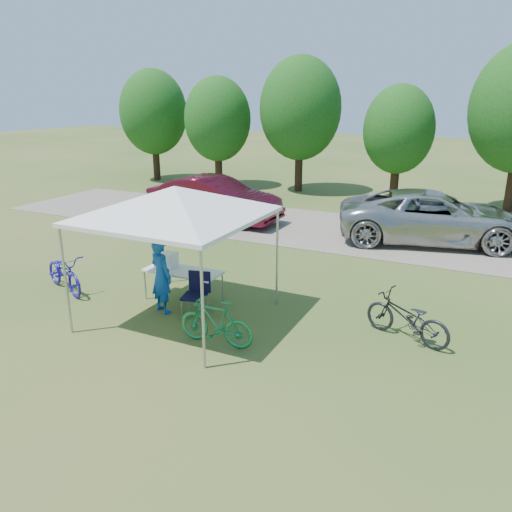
{
  "coord_description": "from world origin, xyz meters",
  "views": [
    {
      "loc": [
        5.52,
        -7.78,
        4.38
      ],
      "look_at": [
        0.75,
        2.0,
        0.85
      ],
      "focal_mm": 35.0,
      "sensor_mm": 36.0,
      "label": 1
    }
  ],
  "objects_px": {
    "folding_table": "(183,272)",
    "cooler": "(166,260)",
    "sedan": "(215,199)",
    "cyclist": "(161,276)",
    "bike_blue": "(64,273)",
    "minivan": "(433,217)",
    "bike_green": "(216,322)",
    "folding_chair": "(197,290)",
    "bike_dark": "(407,318)"
  },
  "relations": [
    {
      "from": "folding_table",
      "to": "sedan",
      "type": "xyz_separation_m",
      "value": [
        -3.06,
        6.58,
        0.15
      ]
    },
    {
      "from": "bike_blue",
      "to": "sedan",
      "type": "xyz_separation_m",
      "value": [
        -0.25,
        7.31,
        0.36
      ]
    },
    {
      "from": "cyclist",
      "to": "bike_blue",
      "type": "xyz_separation_m",
      "value": [
        -2.74,
        -0.04,
        -0.35
      ]
    },
    {
      "from": "bike_green",
      "to": "minivan",
      "type": "height_order",
      "value": "minivan"
    },
    {
      "from": "folding_chair",
      "to": "minivan",
      "type": "xyz_separation_m",
      "value": [
        3.66,
        7.71,
        0.27
      ]
    },
    {
      "from": "folding_chair",
      "to": "sedan",
      "type": "xyz_separation_m",
      "value": [
        -3.72,
        7.06,
        0.27
      ]
    },
    {
      "from": "bike_green",
      "to": "sedan",
      "type": "relative_size",
      "value": 0.31
    },
    {
      "from": "bike_dark",
      "to": "bike_blue",
      "type": "bearing_deg",
      "value": -63.23
    },
    {
      "from": "bike_blue",
      "to": "minivan",
      "type": "height_order",
      "value": "minivan"
    },
    {
      "from": "cooler",
      "to": "cyclist",
      "type": "height_order",
      "value": "cyclist"
    },
    {
      "from": "cooler",
      "to": "bike_green",
      "type": "xyz_separation_m",
      "value": [
        2.12,
        -1.47,
        -0.44
      ]
    },
    {
      "from": "folding_chair",
      "to": "cyclist",
      "type": "bearing_deg",
      "value": -178.15
    },
    {
      "from": "cooler",
      "to": "bike_dark",
      "type": "xyz_separation_m",
      "value": [
        5.21,
        0.25,
        -0.44
      ]
    },
    {
      "from": "folding_chair",
      "to": "minivan",
      "type": "height_order",
      "value": "minivan"
    },
    {
      "from": "folding_table",
      "to": "minivan",
      "type": "distance_m",
      "value": 8.42
    },
    {
      "from": "bike_blue",
      "to": "folding_chair",
      "type": "bearing_deg",
      "value": -64.44
    },
    {
      "from": "cooler",
      "to": "bike_green",
      "type": "distance_m",
      "value": 2.62
    },
    {
      "from": "minivan",
      "to": "sedan",
      "type": "distance_m",
      "value": 7.41
    },
    {
      "from": "cyclist",
      "to": "folding_table",
      "type": "bearing_deg",
      "value": -75.1
    },
    {
      "from": "bike_green",
      "to": "sedan",
      "type": "height_order",
      "value": "sedan"
    },
    {
      "from": "bike_blue",
      "to": "sedan",
      "type": "relative_size",
      "value": 0.36
    },
    {
      "from": "minivan",
      "to": "sedan",
      "type": "bearing_deg",
      "value": 81.4
    },
    {
      "from": "folding_table",
      "to": "cooler",
      "type": "distance_m",
      "value": 0.49
    },
    {
      "from": "folding_chair",
      "to": "cooler",
      "type": "relative_size",
      "value": 1.9
    },
    {
      "from": "folding_table",
      "to": "bike_green",
      "type": "bearing_deg",
      "value": -40.96
    },
    {
      "from": "bike_blue",
      "to": "minivan",
      "type": "xyz_separation_m",
      "value": [
        7.13,
        7.96,
        0.36
      ]
    },
    {
      "from": "cooler",
      "to": "sedan",
      "type": "distance_m",
      "value": 7.08
    },
    {
      "from": "bike_dark",
      "to": "sedan",
      "type": "xyz_separation_m",
      "value": [
        -7.84,
        6.33,
        0.37
      ]
    },
    {
      "from": "cyclist",
      "to": "sedan",
      "type": "relative_size",
      "value": 0.33
    },
    {
      "from": "bike_dark",
      "to": "cooler",
      "type": "bearing_deg",
      "value": -67.84
    },
    {
      "from": "minivan",
      "to": "sedan",
      "type": "height_order",
      "value": "sedan"
    },
    {
      "from": "folding_chair",
      "to": "bike_blue",
      "type": "xyz_separation_m",
      "value": [
        -3.47,
        -0.25,
        -0.09
      ]
    },
    {
      "from": "folding_table",
      "to": "folding_chair",
      "type": "distance_m",
      "value": 0.83
    },
    {
      "from": "bike_blue",
      "to": "minivan",
      "type": "relative_size",
      "value": 0.3
    },
    {
      "from": "folding_chair",
      "to": "bike_green",
      "type": "height_order",
      "value": "folding_chair"
    },
    {
      "from": "bike_green",
      "to": "bike_dark",
      "type": "distance_m",
      "value": 3.53
    },
    {
      "from": "cyclist",
      "to": "bike_green",
      "type": "xyz_separation_m",
      "value": [
        1.75,
        -0.77,
        -0.35
      ]
    },
    {
      "from": "cyclist",
      "to": "bike_green",
      "type": "bearing_deg",
      "value": 176.3
    },
    {
      "from": "folding_table",
      "to": "bike_dark",
      "type": "height_order",
      "value": "bike_dark"
    },
    {
      "from": "sedan",
      "to": "folding_table",
      "type": "bearing_deg",
      "value": -154.57
    },
    {
      "from": "bike_dark",
      "to": "sedan",
      "type": "bearing_deg",
      "value": -109.51
    },
    {
      "from": "folding_chair",
      "to": "bike_dark",
      "type": "distance_m",
      "value": 4.18
    },
    {
      "from": "folding_table",
      "to": "bike_blue",
      "type": "height_order",
      "value": "bike_blue"
    },
    {
      "from": "cyclist",
      "to": "minivan",
      "type": "xyz_separation_m",
      "value": [
        4.38,
        7.92,
        0.01
      ]
    },
    {
      "from": "bike_blue",
      "to": "minivan",
      "type": "distance_m",
      "value": 10.69
    },
    {
      "from": "folding_chair",
      "to": "cooler",
      "type": "bearing_deg",
      "value": 141.94
    },
    {
      "from": "cyclist",
      "to": "minivan",
      "type": "distance_m",
      "value": 9.05
    },
    {
      "from": "cooler",
      "to": "bike_blue",
      "type": "height_order",
      "value": "cooler"
    },
    {
      "from": "bike_green",
      "to": "sedan",
      "type": "xyz_separation_m",
      "value": [
        -4.75,
        8.04,
        0.37
      ]
    },
    {
      "from": "cyclist",
      "to": "bike_green",
      "type": "relative_size",
      "value": 1.08
    }
  ]
}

